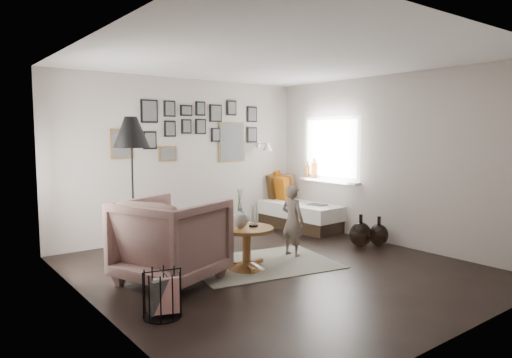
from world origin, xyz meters
TOP-DOWN VIEW (x-y plane):
  - ground at (0.00, 0.00)m, footprint 4.80×4.80m
  - wall_back at (0.00, 2.40)m, footprint 4.50×0.00m
  - wall_front at (0.00, -2.40)m, footprint 4.50×0.00m
  - wall_left at (-2.25, 0.00)m, footprint 0.00×4.80m
  - wall_right at (2.25, 0.00)m, footprint 0.00×4.80m
  - ceiling at (0.00, 0.00)m, footprint 4.80×4.80m
  - door_left at (-2.23, 1.20)m, footprint 0.00×2.14m
  - window_right at (2.18, 1.34)m, footprint 0.15×1.32m
  - gallery_wall at (0.29, 2.38)m, footprint 2.74×0.03m
  - wall_sconce at (1.55, 2.13)m, footprint 0.18×0.36m
  - rug at (-0.02, 0.27)m, footprint 2.08×1.64m
  - pedestal_table at (-0.32, 0.22)m, footprint 0.68×0.68m
  - vase at (-0.40, 0.24)m, footprint 0.20×0.20m
  - candles at (-0.21, 0.22)m, footprint 0.12×0.12m
  - daybed at (2.00, 1.93)m, footprint 0.96×2.12m
  - magazine_on_daybed at (2.00, 1.28)m, footprint 0.29×0.35m
  - armchair at (-1.28, 0.37)m, footprint 1.38×1.36m
  - armchair_cushion at (-1.25, 0.42)m, footprint 0.57×0.58m
  - floor_lamp at (-1.41, 1.14)m, footprint 0.45×0.45m
  - magazine_basket at (-1.82, -0.51)m, footprint 0.42×0.42m
  - demijohn_large at (1.72, 0.09)m, footprint 0.33×0.33m
  - demijohn_small at (2.00, -0.03)m, footprint 0.29×0.29m
  - child at (0.56, 0.33)m, footprint 0.29×0.40m

SIDE VIEW (x-z plane):
  - ground at x=0.00m, z-range 0.00..0.00m
  - rug at x=-0.02m, z-range 0.00..0.01m
  - demijohn_small at x=2.00m, z-range -0.06..0.40m
  - demijohn_large at x=1.72m, z-range -0.06..0.44m
  - magazine_basket at x=-1.82m, z-range 0.00..0.44m
  - pedestal_table at x=-0.32m, z-range -0.02..0.52m
  - daybed at x=2.00m, z-range -0.19..0.80m
  - magazine_on_daybed at x=2.00m, z-range 0.46..0.48m
  - armchair_cushion at x=-1.25m, z-range 0.38..0.58m
  - armchair at x=-1.28m, z-range 0.00..0.98m
  - child at x=0.56m, z-range 0.00..1.00m
  - candles at x=-0.21m, z-range 0.53..0.79m
  - vase at x=-0.40m, z-range 0.44..0.93m
  - window_right at x=2.18m, z-range 0.28..1.58m
  - door_left at x=-2.23m, z-range -0.02..2.12m
  - wall_back at x=0.00m, z-range -0.95..3.55m
  - wall_front at x=0.00m, z-range -0.95..3.55m
  - wall_left at x=-2.25m, z-range -1.10..3.70m
  - wall_right at x=2.25m, z-range -1.10..3.70m
  - wall_sconce at x=1.55m, z-range 1.38..1.54m
  - floor_lamp at x=-1.41m, z-range 0.69..2.61m
  - gallery_wall at x=0.29m, z-range 1.20..2.28m
  - ceiling at x=0.00m, z-range 2.60..2.60m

